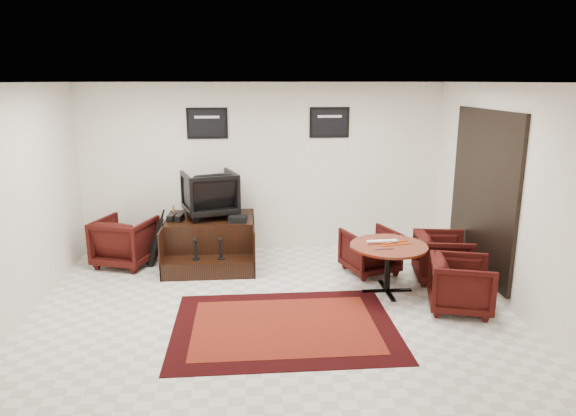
# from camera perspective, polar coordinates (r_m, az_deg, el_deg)

# --- Properties ---
(ground) EXTENTS (6.00, 6.00, 0.00)m
(ground) POSITION_cam_1_polar(r_m,az_deg,el_deg) (6.62, -1.82, -11.26)
(ground) COLOR white
(ground) RESTS_ON ground
(room_shell) EXTENTS (6.02, 5.02, 2.81)m
(room_shell) POSITION_cam_1_polar(r_m,az_deg,el_deg) (6.23, 1.75, 4.40)
(room_shell) COLOR white
(room_shell) RESTS_ON ground
(area_rug) EXTENTS (2.61, 1.96, 0.01)m
(area_rug) POSITION_cam_1_polar(r_m,az_deg,el_deg) (6.20, -0.40, -13.01)
(area_rug) COLOR black
(area_rug) RESTS_ON ground
(shine_podium) EXTENTS (1.38, 1.42, 0.71)m
(shine_podium) POSITION_cam_1_polar(r_m,az_deg,el_deg) (8.27, -8.56, -3.73)
(shine_podium) COLOR black
(shine_podium) RESTS_ON ground
(shine_chair) EXTENTS (0.97, 0.93, 0.81)m
(shine_chair) POSITION_cam_1_polar(r_m,az_deg,el_deg) (8.21, -8.69, 1.82)
(shine_chair) COLOR black
(shine_chair) RESTS_ON shine_podium
(shoes_pair) EXTENTS (0.26, 0.29, 0.10)m
(shoes_pair) POSITION_cam_1_polar(r_m,az_deg,el_deg) (8.14, -12.37, -1.02)
(shoes_pair) COLOR black
(shoes_pair) RESTS_ON shine_podium
(polish_kit) EXTENTS (0.29, 0.22, 0.10)m
(polish_kit) POSITION_cam_1_polar(r_m,az_deg,el_deg) (7.90, -5.60, -1.22)
(polish_kit) COLOR black
(polish_kit) RESTS_ON shine_podium
(umbrella_black) EXTENTS (0.30, 0.11, 0.80)m
(umbrella_black) POSITION_cam_1_polar(r_m,az_deg,el_deg) (8.19, -14.38, -3.67)
(umbrella_black) COLOR black
(umbrella_black) RESTS_ON ground
(umbrella_hooked) EXTENTS (0.34, 0.13, 0.92)m
(umbrella_hooked) POSITION_cam_1_polar(r_m,az_deg,el_deg) (8.27, -14.41, -3.05)
(umbrella_hooked) COLOR black
(umbrella_hooked) RESTS_ON ground
(armchair_side) EXTENTS (1.01, 0.98, 0.83)m
(armchair_side) POSITION_cam_1_polar(r_m,az_deg,el_deg) (8.42, -17.64, -3.30)
(armchair_side) COLOR black
(armchair_side) RESTS_ON ground
(meeting_table) EXTENTS (1.03, 1.03, 0.67)m
(meeting_table) POSITION_cam_1_polar(r_m,az_deg,el_deg) (7.07, 11.11, -4.70)
(meeting_table) COLOR #4A190A
(meeting_table) RESTS_ON ground
(table_chair_back) EXTENTS (0.89, 0.86, 0.73)m
(table_chair_back) POSITION_cam_1_polar(r_m,az_deg,el_deg) (7.82, 9.09, -4.49)
(table_chair_back) COLOR black
(table_chair_back) RESTS_ON ground
(table_chair_window) EXTENTS (0.81, 0.85, 0.76)m
(table_chair_window) POSITION_cam_1_polar(r_m,az_deg,el_deg) (7.74, 16.81, -5.02)
(table_chair_window) COLOR black
(table_chair_window) RESTS_ON ground
(table_chair_corner) EXTENTS (0.86, 0.89, 0.75)m
(table_chair_corner) POSITION_cam_1_polar(r_m,az_deg,el_deg) (6.82, 18.70, -7.80)
(table_chair_corner) COLOR black
(table_chair_corner) RESTS_ON ground
(paper_roll) EXTENTS (0.42, 0.07, 0.05)m
(paper_roll) POSITION_cam_1_polar(r_m,az_deg,el_deg) (7.09, 10.40, -3.67)
(paper_roll) COLOR white
(paper_roll) RESTS_ON meeting_table
(table_clutter) EXTENTS (0.56, 0.39, 0.01)m
(table_clutter) POSITION_cam_1_polar(r_m,az_deg,el_deg) (7.06, 11.65, -3.98)
(table_clutter) COLOR #F0550D
(table_clutter) RESTS_ON meeting_table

